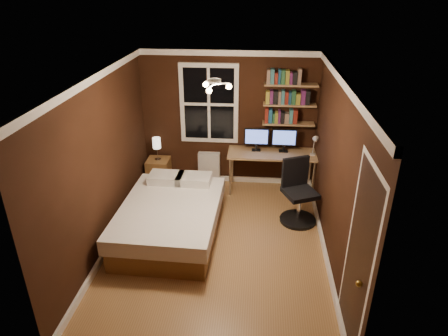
# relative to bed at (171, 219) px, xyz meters

# --- Properties ---
(floor) EXTENTS (4.20, 4.20, 0.00)m
(floor) POSITION_rel_bed_xyz_m (0.72, -0.18, -0.29)
(floor) COLOR olive
(floor) RESTS_ON ground
(wall_back) EXTENTS (3.20, 0.04, 2.50)m
(wall_back) POSITION_rel_bed_xyz_m (0.72, 1.92, 0.96)
(wall_back) COLOR black
(wall_back) RESTS_ON ground
(wall_left) EXTENTS (0.04, 4.20, 2.50)m
(wall_left) POSITION_rel_bed_xyz_m (-0.88, -0.18, 0.96)
(wall_left) COLOR black
(wall_left) RESTS_ON ground
(wall_right) EXTENTS (0.04, 4.20, 2.50)m
(wall_right) POSITION_rel_bed_xyz_m (2.32, -0.18, 0.96)
(wall_right) COLOR black
(wall_right) RESTS_ON ground
(ceiling) EXTENTS (3.20, 4.20, 0.02)m
(ceiling) POSITION_rel_bed_xyz_m (0.72, -0.18, 2.21)
(ceiling) COLOR white
(ceiling) RESTS_ON wall_back
(window) EXTENTS (1.06, 0.06, 1.46)m
(window) POSITION_rel_bed_xyz_m (0.37, 1.88, 1.26)
(window) COLOR white
(window) RESTS_ON wall_back
(door) EXTENTS (0.03, 0.82, 2.05)m
(door) POSITION_rel_bed_xyz_m (2.31, -1.73, 0.74)
(door) COLOR black
(door) RESTS_ON ground
(door_knob) EXTENTS (0.06, 0.06, 0.06)m
(door_knob) POSITION_rel_bed_xyz_m (2.27, -2.03, 0.71)
(door_knob) COLOR #B49332
(door_knob) RESTS_ON door
(ceiling_fixture) EXTENTS (0.44, 0.44, 0.18)m
(ceiling_fixture) POSITION_rel_bed_xyz_m (0.72, -0.28, 2.11)
(ceiling_fixture) COLOR beige
(ceiling_fixture) RESTS_ON ceiling
(bookshelf_lower) EXTENTS (0.92, 0.22, 0.03)m
(bookshelf_lower) POSITION_rel_bed_xyz_m (1.80, 1.80, 0.96)
(bookshelf_lower) COLOR #9C724B
(bookshelf_lower) RESTS_ON wall_back
(books_row_lower) EXTENTS (0.54, 0.16, 0.23)m
(books_row_lower) POSITION_rel_bed_xyz_m (1.80, 1.80, 1.09)
(books_row_lower) COLOR maroon
(books_row_lower) RESTS_ON bookshelf_lower
(bookshelf_middle) EXTENTS (0.92, 0.22, 0.03)m
(bookshelf_middle) POSITION_rel_bed_xyz_m (1.80, 1.80, 1.31)
(bookshelf_middle) COLOR #9C724B
(bookshelf_middle) RESTS_ON wall_back
(books_row_middle) EXTENTS (0.66, 0.16, 0.23)m
(books_row_middle) POSITION_rel_bed_xyz_m (1.80, 1.80, 1.44)
(books_row_middle) COLOR navy
(books_row_middle) RESTS_ON bookshelf_middle
(bookshelf_upper) EXTENTS (0.92, 0.22, 0.03)m
(bookshelf_upper) POSITION_rel_bed_xyz_m (1.80, 1.80, 1.66)
(bookshelf_upper) COLOR #9C724B
(bookshelf_upper) RESTS_ON wall_back
(books_row_upper) EXTENTS (0.54, 0.16, 0.23)m
(books_row_upper) POSITION_rel_bed_xyz_m (1.80, 1.80, 1.79)
(books_row_upper) COLOR #285D36
(books_row_upper) RESTS_ON bookshelf_upper
(bed) EXTENTS (1.49, 2.03, 0.68)m
(bed) POSITION_rel_bed_xyz_m (0.00, 0.00, 0.00)
(bed) COLOR brown
(bed) RESTS_ON ground
(nightstand) EXTENTS (0.42, 0.42, 0.52)m
(nightstand) POSITION_rel_bed_xyz_m (-0.58, 1.64, -0.03)
(nightstand) COLOR brown
(nightstand) RESTS_ON ground
(bedside_lamp) EXTENTS (0.15, 0.15, 0.44)m
(bedside_lamp) POSITION_rel_bed_xyz_m (-0.58, 1.64, 0.45)
(bedside_lamp) COLOR silver
(bedside_lamp) RESTS_ON nightstand
(radiator) EXTENTS (0.41, 0.14, 0.62)m
(radiator) POSITION_rel_bed_xyz_m (0.37, 1.80, 0.02)
(radiator) COLOR silver
(radiator) RESTS_ON ground
(desk) EXTENTS (1.59, 0.60, 0.76)m
(desk) POSITION_rel_bed_xyz_m (1.54, 1.60, 0.41)
(desk) COLOR #9C724B
(desk) RESTS_ON ground
(monitor_left) EXTENTS (0.45, 0.12, 0.43)m
(monitor_left) POSITION_rel_bed_xyz_m (1.25, 1.68, 0.68)
(monitor_left) COLOR black
(monitor_left) RESTS_ON desk
(monitor_right) EXTENTS (0.45, 0.12, 0.43)m
(monitor_right) POSITION_rel_bed_xyz_m (1.74, 1.68, 0.68)
(monitor_right) COLOR black
(monitor_right) RESTS_ON desk
(desk_lamp) EXTENTS (0.14, 0.32, 0.44)m
(desk_lamp) POSITION_rel_bed_xyz_m (2.26, 1.48, 0.69)
(desk_lamp) COLOR silver
(desk_lamp) RESTS_ON desk
(office_chair) EXTENTS (0.63, 0.63, 1.06)m
(office_chair) POSITION_rel_bed_xyz_m (1.95, 0.61, 0.12)
(office_chair) COLOR black
(office_chair) RESTS_ON ground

